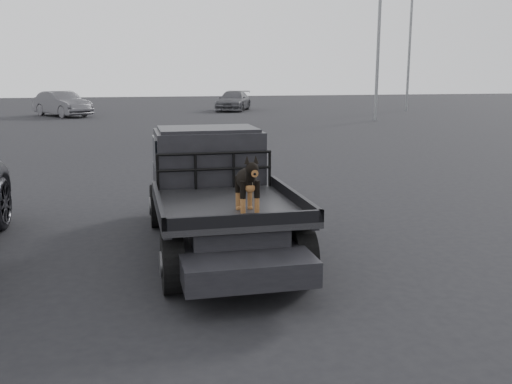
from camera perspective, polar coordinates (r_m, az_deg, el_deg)
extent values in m
plane|color=black|center=(7.66, -7.74, -8.83)|extent=(120.00, 120.00, 0.00)
imported|color=#4B4A4F|center=(38.08, -18.82, 8.35)|extent=(4.01, 4.84, 1.56)
imported|color=#46464B|center=(41.68, -2.28, 9.10)|extent=(3.60, 5.22, 1.40)
cylinder|color=slate|center=(33.52, 12.29, 17.69)|extent=(0.18, 0.18, 12.50)
cylinder|color=slate|center=(43.49, 15.34, 17.91)|extent=(0.18, 0.18, 15.17)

